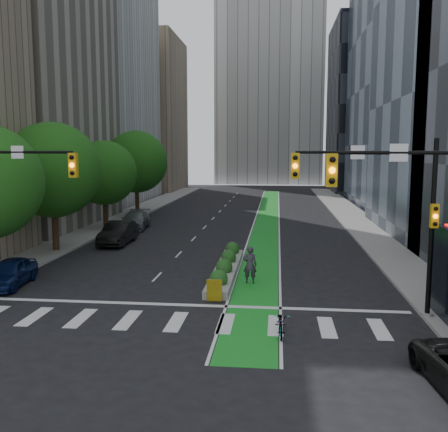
% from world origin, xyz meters
% --- Properties ---
extents(ground, '(160.00, 160.00, 0.00)m').
position_xyz_m(ground, '(0.00, 0.00, 0.00)').
color(ground, black).
rests_on(ground, ground).
extents(sidewalk_left, '(3.60, 90.00, 0.15)m').
position_xyz_m(sidewalk_left, '(-11.80, 25.00, 0.07)').
color(sidewalk_left, gray).
rests_on(sidewalk_left, ground).
extents(sidewalk_right, '(3.60, 90.00, 0.15)m').
position_xyz_m(sidewalk_right, '(11.80, 25.00, 0.07)').
color(sidewalk_right, gray).
rests_on(sidewalk_right, ground).
extents(bike_lane_paint, '(2.20, 70.00, 0.01)m').
position_xyz_m(bike_lane_paint, '(3.00, 30.00, 0.01)').
color(bike_lane_paint, '#1B9527').
rests_on(bike_lane_paint, ground).
extents(building_beige, '(14.00, 18.00, 30.00)m').
position_xyz_m(building_beige, '(-20.00, 24.00, 15.00)').
color(building_beige, '#B7AD99').
rests_on(building_beige, ground).
extents(building_lt_mid, '(14.00, 22.00, 48.00)m').
position_xyz_m(building_lt_mid, '(-21.00, 45.00, 24.00)').
color(building_lt_mid, silver).
rests_on(building_lt_mid, ground).
extents(building_tan_far, '(14.00, 16.00, 26.00)m').
position_xyz_m(building_tan_far, '(-20.00, 66.00, 13.00)').
color(building_tan_far, tan).
rests_on(building_tan_far, ground).
extents(building_glass_far, '(14.00, 24.00, 42.00)m').
position_xyz_m(building_glass_far, '(21.00, 45.00, 21.00)').
color(building_glass_far, '#19212D').
rests_on(building_glass_far, ground).
extents(building_dark_end, '(14.00, 18.00, 28.00)m').
position_xyz_m(building_dark_end, '(20.00, 68.00, 14.00)').
color(building_dark_end, black).
rests_on(building_dark_end, ground).
extents(building_distant, '(22.00, 16.00, 70.00)m').
position_xyz_m(building_distant, '(2.00, 90.00, 35.00)').
color(building_distant, silver).
rests_on(building_distant, ground).
extents(tree_mid, '(6.40, 6.40, 8.78)m').
position_xyz_m(tree_mid, '(-11.00, 12.00, 5.57)').
color(tree_mid, black).
rests_on(tree_mid, ground).
extents(tree_midfar, '(5.60, 5.60, 7.76)m').
position_xyz_m(tree_midfar, '(-11.00, 22.00, 4.95)').
color(tree_midfar, black).
rests_on(tree_midfar, ground).
extents(tree_far, '(6.60, 6.60, 9.00)m').
position_xyz_m(tree_far, '(-11.00, 32.00, 5.69)').
color(tree_far, black).
rests_on(tree_far, ground).
extents(signal_right, '(5.82, 0.51, 7.20)m').
position_xyz_m(signal_right, '(8.67, 0.47, 4.80)').
color(signal_right, black).
rests_on(signal_right, ground).
extents(signal_far_right, '(4.82, 0.51, 7.20)m').
position_xyz_m(signal_far_right, '(8.98, -4.03, 4.75)').
color(signal_far_right, black).
rests_on(signal_far_right, ground).
extents(median_planter, '(1.20, 10.26, 1.10)m').
position_xyz_m(median_planter, '(1.20, 7.04, 0.37)').
color(median_planter, gray).
rests_on(median_planter, ground).
extents(bicycle, '(0.67, 1.76, 0.91)m').
position_xyz_m(bicycle, '(4.20, -2.00, 0.46)').
color(bicycle, gray).
rests_on(bicycle, ground).
extents(cyclist, '(0.73, 0.48, 1.96)m').
position_xyz_m(cyclist, '(2.63, 5.22, 0.98)').
color(cyclist, '#35313A').
rests_on(cyclist, ground).
extents(parked_car_left_near, '(2.11, 4.34, 1.43)m').
position_xyz_m(parked_car_left_near, '(-9.50, 3.36, 0.71)').
color(parked_car_left_near, '#0C1C4C').
rests_on(parked_car_left_near, ground).
extents(parked_car_left_mid, '(1.81, 5.07, 1.66)m').
position_xyz_m(parked_car_left_mid, '(-7.67, 15.22, 0.83)').
color(parked_car_left_mid, black).
rests_on(parked_car_left_mid, ground).
extents(parked_car_left_far, '(2.64, 5.54, 1.56)m').
position_xyz_m(parked_car_left_far, '(-8.46, 22.30, 0.78)').
color(parked_car_left_far, '#5B5E60').
rests_on(parked_car_left_far, ground).
extents(pedestrian_far, '(1.12, 1.09, 1.88)m').
position_xyz_m(pedestrian_far, '(12.44, 6.32, 1.09)').
color(pedestrian_far, gray).
rests_on(pedestrian_far, sidewalk_right).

